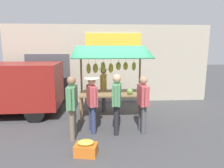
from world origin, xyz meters
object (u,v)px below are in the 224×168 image
Objects in this scene: shopper_with_ponytail at (143,100)px; shopper_in_grey_tee at (72,103)px; produce_crate_near at (86,148)px; shopper_with_shopping_bag at (117,99)px; vendor_with_sunhat at (104,85)px; shopper_in_striped_shirt at (92,100)px; market_stall at (111,73)px.

shopper_with_ponytail is 1.98m from shopper_in_grey_tee.
shopper_with_shopping_bag is at bearing -124.74° from produce_crate_near.
vendor_with_sunhat reaches higher than produce_crate_near.
vendor_with_sunhat is 2.32m from shopper_with_ponytail.
shopper_in_striped_shirt is 0.95× the size of shopper_in_grey_tee.
shopper_in_grey_tee is (0.51, 0.36, 0.04)m from shopper_in_striped_shirt.
shopper_with_ponytail is (-1.07, 2.06, -0.04)m from vendor_with_sunhat.
vendor_with_sunhat reaches higher than shopper_with_ponytail.
market_stall reaches higher than shopper_in_grey_tee.
vendor_with_sunhat is 0.98× the size of shopper_with_shopping_bag.
market_stall is 1.51m from shopper_with_shopping_bag.
vendor_with_sunhat is 0.98× the size of shopper_in_grey_tee.
shopper_with_shopping_bag is at bearing 13.84° from vendor_with_sunhat.
market_stall reaches higher than shopper_in_striped_shirt.
market_stall is 1.55m from shopper_in_striped_shirt.
shopper_in_grey_tee is 3.06× the size of produce_crate_near.
shopper_with_ponytail is 0.96× the size of shopper_with_shopping_bag.
shopper_in_striped_shirt is at bearing 64.17° from market_stall.
market_stall is 2.08m from shopper_in_grey_tee.
produce_crate_near is (0.48, 3.26, -0.83)m from vendor_with_sunhat.
vendor_with_sunhat is 2.12m from shopper_with_shopping_bag.
shopper_with_ponytail is at bearing -79.03° from shopper_in_grey_tee.
shopper_with_shopping_bag reaches higher than shopper_with_ponytail.
shopper_in_striped_shirt is at bearing -94.90° from produce_crate_near.
shopper_in_grey_tee is (1.21, 0.24, -0.01)m from shopper_with_shopping_bag.
shopper_with_shopping_bag is (-0.32, 2.09, 0.01)m from vendor_with_sunhat.
shopper_in_striped_shirt is 0.71m from shopper_with_shopping_bag.
vendor_with_sunhat is (0.25, -0.69, -0.56)m from market_stall.
market_stall is 1.53× the size of shopper_in_striped_shirt.
shopper_in_grey_tee reaches higher than shopper_in_striped_shirt.
produce_crate_near is (0.81, 1.17, -0.84)m from shopper_with_shopping_bag.
shopper_in_grey_tee is at bearing 109.22° from shopper_in_striped_shirt.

